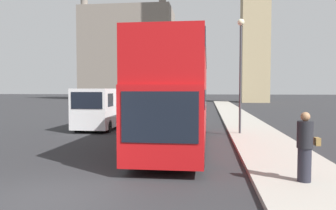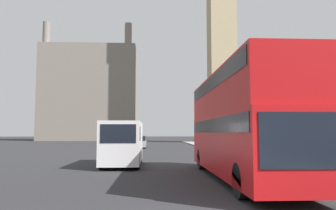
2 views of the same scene
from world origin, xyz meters
name	(u,v)px [view 1 (image 1 of 2)]	position (x,y,z in m)	size (l,w,h in m)	color
ground_plane	(41,199)	(0.00, 0.00, 0.00)	(300.00, 300.00, 0.00)	#28282B
sidewalk_strip	(334,208)	(6.43, 0.00, 0.07)	(2.86, 120.00, 0.15)	#9E998E
building_block_distant	(129,55)	(-16.38, 75.82, 11.42)	(22.43, 13.90, 27.72)	slate
red_double_decker_bus	(178,91)	(2.51, 7.37, 2.44)	(2.47, 11.20, 4.37)	#B71114
white_van	(102,107)	(-2.89, 13.25, 1.37)	(2.16, 5.70, 2.56)	white
pedestrian	(305,147)	(6.30, 1.66, 1.05)	(0.56, 0.40, 1.79)	#23232D
street_lamp	(241,59)	(5.55, 10.89, 4.13)	(0.36, 0.36, 6.11)	#38383D
parked_sedan	(157,103)	(-2.83, 35.58, 0.67)	(1.85, 4.74, 1.50)	#99999E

